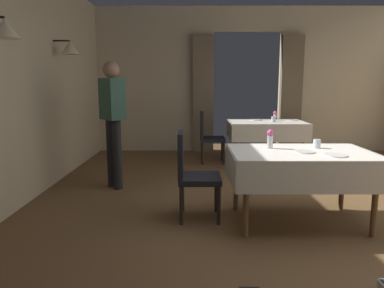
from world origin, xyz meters
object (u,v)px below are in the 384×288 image
Objects in this scene: dining_table_mid at (302,161)px; plate_mid_d at (306,152)px; glass_mid_b at (318,144)px; person_waiter_by_doorway at (114,114)px; plate_far_c at (294,120)px; plate_mid_c at (337,155)px; glass_far_d at (275,119)px; flower_vase_far at (276,115)px; chair_far_left at (209,135)px; dining_table_far at (268,127)px; chair_mid_left at (193,171)px; plate_far_b at (258,120)px; flower_vase_mid at (271,138)px.

dining_table_mid is 0.12m from plate_mid_d.
glass_mid_b is 2.64m from person_waiter_by_doorway.
plate_mid_d is at bearing -31.10° from person_waiter_by_doorway.
glass_mid_b reaches higher than plate_far_c.
glass_far_d is (0.11, 3.09, 0.04)m from plate_mid_c.
flower_vase_far reaches higher than glass_far_d.
flower_vase_far is 1.71× the size of glass_far_d.
dining_table_far is at bearing 5.53° from chair_far_left.
dining_table_mid is at bearing -74.25° from chair_far_left.
flower_vase_far reaches higher than plate_mid_c.
glass_mid_b is (1.32, 0.06, 0.28)m from chair_mid_left.
plate_mid_c is at bearing -71.06° from chair_far_left.
person_waiter_by_doorway reaches higher than flower_vase_far.
chair_mid_left is at bearing -111.77° from plate_far_b.
glass_mid_b is 0.46× the size of plate_far_c.
plate_far_b is at bearing 129.38° from glass_far_d.
chair_far_left is 0.54× the size of person_waiter_by_doorway.
plate_far_b is 0.40m from glass_far_d.
plate_far_c is at bearing 76.47° from plate_mid_d.
dining_table_mid is 1.04× the size of dining_table_far.
plate_far_c is at bearing 30.50° from glass_far_d.
plate_mid_d is at bearing -103.53° from plate_far_c.
plate_mid_c is 3.10m from glass_far_d.
chair_far_left is at bearing 49.68° from person_waiter_by_doorway.
chair_mid_left is at bearing -46.95° from person_waiter_by_doorway.
flower_vase_mid is 2.77m from glass_far_d.
glass_far_d is at bearing 61.83° from chair_mid_left.
plate_mid_c is 0.12× the size of person_waiter_by_doorway.
plate_mid_c is at bearing -87.60° from plate_far_b.
flower_vase_mid reaches higher than plate_mid_c.
person_waiter_by_doorway is at bearing -130.32° from chair_far_left.
plate_far_c is 2.02× the size of glass_far_d.
glass_mid_b reaches higher than dining_table_far.
person_waiter_by_doorway is at bearing -147.82° from glass_far_d.
plate_mid_c is at bearing -84.96° from glass_mid_b.
person_waiter_by_doorway is (-2.17, 1.26, 0.37)m from dining_table_mid.
chair_far_left is at bearing 110.93° from glass_mid_b.
glass_mid_b is 0.05× the size of person_waiter_by_doorway.
plate_far_c is at bearing 8.34° from chair_far_left.
person_waiter_by_doorway is at bearing -148.05° from plate_far_c.
plate_far_b is 0.13× the size of person_waiter_by_doorway.
glass_far_d is (1.17, -0.01, 0.29)m from chair_far_left.
person_waiter_by_doorway is (-2.29, -1.90, 0.27)m from plate_far_b.
flower_vase_mid is at bearing 142.88° from plate_mid_d.
glass_far_d is at bearing 86.91° from glass_mid_b.
glass_far_d is at bearing 76.54° from flower_vase_mid.
person_waiter_by_doorway is (-1.89, 1.10, 0.17)m from flower_vase_mid.
plate_mid_c is (0.54, -0.40, -0.10)m from flower_vase_mid.
plate_mid_d is at bearing -37.12° from flower_vase_mid.
plate_far_c is (0.66, -0.06, 0.00)m from plate_far_b.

